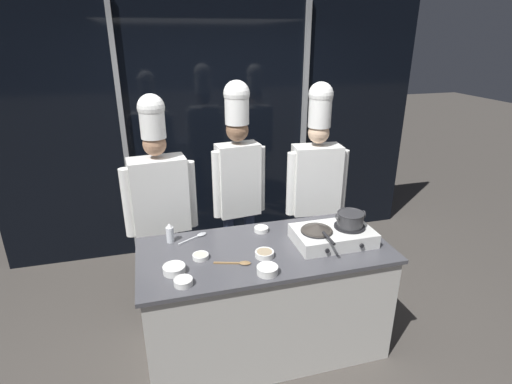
{
  "coord_description": "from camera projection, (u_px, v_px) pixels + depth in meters",
  "views": [
    {
      "loc": [
        -0.74,
        -2.44,
        2.35
      ],
      "look_at": [
        0.0,
        0.25,
        1.24
      ],
      "focal_mm": 28.0,
      "sensor_mm": 36.0,
      "label": 1
    }
  ],
  "objects": [
    {
      "name": "prep_bowl_bean_sprouts",
      "position": [
        174.0,
        269.0,
        2.61
      ],
      "size": [
        0.15,
        0.15,
        0.05
      ],
      "color": "white",
      "rests_on": "demo_counter"
    },
    {
      "name": "portable_stove",
      "position": [
        333.0,
        235.0,
        2.99
      ],
      "size": [
        0.58,
        0.39,
        0.12
      ],
      "color": "silver",
      "rests_on": "demo_counter"
    },
    {
      "name": "prep_bowl_mushrooms",
      "position": [
        264.0,
        253.0,
        2.8
      ],
      "size": [
        0.14,
        0.14,
        0.04
      ],
      "color": "white",
      "rests_on": "demo_counter"
    },
    {
      "name": "chef_line",
      "position": [
        316.0,
        177.0,
        3.64
      ],
      "size": [
        0.57,
        0.26,
        1.98
      ],
      "rotation": [
        0.0,
        0.0,
        3.04
      ],
      "color": "#2D3856",
      "rests_on": "ground_plane"
    },
    {
      "name": "chef_sous",
      "position": [
        238.0,
        173.0,
        3.52
      ],
      "size": [
        0.49,
        0.24,
        2.0
      ],
      "rotation": [
        0.0,
        0.0,
        3.26
      ],
      "color": "#2D3856",
      "rests_on": "ground_plane"
    },
    {
      "name": "prep_bowl_rice",
      "position": [
        267.0,
        269.0,
        2.6
      ],
      "size": [
        0.14,
        0.14,
        0.05
      ],
      "color": "white",
      "rests_on": "demo_counter"
    },
    {
      "name": "stock_pot",
      "position": [
        350.0,
        219.0,
        2.98
      ],
      "size": [
        0.23,
        0.2,
        0.11
      ],
      "color": "#333335",
      "rests_on": "portable_stove"
    },
    {
      "name": "prep_bowl_onion",
      "position": [
        261.0,
        229.0,
        3.16
      ],
      "size": [
        0.11,
        0.11,
        0.04
      ],
      "color": "white",
      "rests_on": "demo_counter"
    },
    {
      "name": "serving_spoon_solid",
      "position": [
        198.0,
        236.0,
        3.08
      ],
      "size": [
        0.24,
        0.16,
        0.02
      ],
      "color": "#B2B5BA",
      "rests_on": "demo_counter"
    },
    {
      "name": "squeeze_bottle_clear",
      "position": [
        170.0,
        233.0,
        2.98
      ],
      "size": [
        0.06,
        0.06,
        0.15
      ],
      "color": "white",
      "rests_on": "demo_counter"
    },
    {
      "name": "frying_pan",
      "position": [
        317.0,
        227.0,
        2.92
      ],
      "size": [
        0.23,
        0.4,
        0.05
      ],
      "color": "#38332D",
      "rests_on": "portable_stove"
    },
    {
      "name": "window_wall_back",
      "position": [
        218.0,
        132.0,
        4.36
      ],
      "size": [
        4.62,
        0.09,
        2.7
      ],
      "color": "black",
      "rests_on": "ground_plane"
    },
    {
      "name": "prep_bowl_garlic",
      "position": [
        183.0,
        281.0,
        2.49
      ],
      "size": [
        0.12,
        0.12,
        0.04
      ],
      "color": "white",
      "rests_on": "demo_counter"
    },
    {
      "name": "prep_bowl_noodles",
      "position": [
        201.0,
        256.0,
        2.78
      ],
      "size": [
        0.11,
        0.11,
        0.03
      ],
      "color": "white",
      "rests_on": "demo_counter"
    },
    {
      "name": "ground_plane",
      "position": [
        264.0,
        344.0,
        3.24
      ],
      "size": [
        24.0,
        24.0,
        0.0
      ],
      "primitive_type": "plane",
      "color": "#47423D"
    },
    {
      "name": "chef_head",
      "position": [
        160.0,
        195.0,
        3.33
      ],
      "size": [
        0.6,
        0.28,
        1.93
      ],
      "rotation": [
        0.0,
        0.0,
        3.24
      ],
      "color": "#232326",
      "rests_on": "ground_plane"
    },
    {
      "name": "serving_spoon_slotted",
      "position": [
        240.0,
        263.0,
        2.72
      ],
      "size": [
        0.25,
        0.11,
        0.02
      ],
      "color": "olive",
      "rests_on": "demo_counter"
    },
    {
      "name": "demo_counter",
      "position": [
        265.0,
        299.0,
        3.08
      ],
      "size": [
        1.83,
        0.84,
        0.89
      ],
      "color": "beige",
      "rests_on": "ground_plane"
    }
  ]
}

